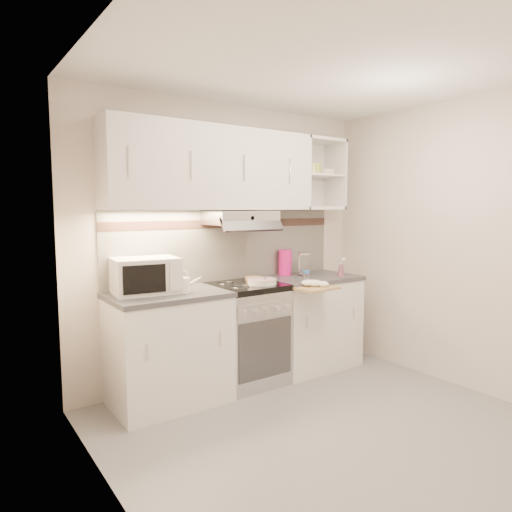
{
  "coord_description": "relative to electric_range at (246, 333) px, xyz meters",
  "views": [
    {
      "loc": [
        -2.22,
        -2.21,
        1.57
      ],
      "look_at": [
        0.0,
        0.95,
        1.16
      ],
      "focal_mm": 32.0,
      "sensor_mm": 36.0,
      "label": 1
    }
  ],
  "objects": [
    {
      "name": "ground",
      "position": [
        0.0,
        -1.1,
        -0.45
      ],
      "size": [
        3.0,
        3.0,
        0.0
      ],
      "primitive_type": "plane",
      "color": "gray",
      "rests_on": "ground"
    },
    {
      "name": "room_shell",
      "position": [
        0.0,
        -0.73,
        1.18
      ],
      "size": [
        3.04,
        2.84,
        2.52
      ],
      "color": "beige",
      "rests_on": "ground"
    },
    {
      "name": "base_cabinet_left",
      "position": [
        -0.75,
        0.0,
        -0.02
      ],
      "size": [
        0.9,
        0.6,
        0.86
      ],
      "primitive_type": "cube",
      "color": "white",
      "rests_on": "ground"
    },
    {
      "name": "worktop_left",
      "position": [
        -0.75,
        0.0,
        0.43
      ],
      "size": [
        0.92,
        0.62,
        0.04
      ],
      "primitive_type": "cube",
      "color": "#47474C",
      "rests_on": "base_cabinet_left"
    },
    {
      "name": "base_cabinet_right",
      "position": [
        0.75,
        0.0,
        -0.02
      ],
      "size": [
        0.9,
        0.6,
        0.86
      ],
      "primitive_type": "cube",
      "color": "white",
      "rests_on": "ground"
    },
    {
      "name": "worktop_right",
      "position": [
        0.75,
        0.0,
        0.43
      ],
      "size": [
        0.92,
        0.62,
        0.04
      ],
      "primitive_type": "cube",
      "color": "#47474C",
      "rests_on": "base_cabinet_right"
    },
    {
      "name": "electric_range",
      "position": [
        0.0,
        0.0,
        0.0
      ],
      "size": [
        0.6,
        0.6,
        0.9
      ],
      "color": "#B7B7BC",
      "rests_on": "ground"
    },
    {
      "name": "microwave",
      "position": [
        -0.9,
        0.08,
        0.59
      ],
      "size": [
        0.53,
        0.42,
        0.28
      ],
      "rotation": [
        0.0,
        0.0,
        -0.11
      ],
      "color": "silver",
      "rests_on": "worktop_left"
    },
    {
      "name": "watering_can",
      "position": [
        -0.65,
        -0.08,
        0.52
      ],
      "size": [
        0.22,
        0.11,
        0.19
      ],
      "rotation": [
        0.0,
        0.0,
        -0.04
      ],
      "color": "white",
      "rests_on": "worktop_left"
    },
    {
      "name": "plate_stack",
      "position": [
        0.1,
        -0.1,
        0.47
      ],
      "size": [
        0.26,
        0.26,
        0.05
      ],
      "rotation": [
        0.0,
        0.0,
        0.32
      ],
      "color": "white",
      "rests_on": "electric_range"
    },
    {
      "name": "bread_loaf",
      "position": [
        0.14,
        0.08,
        0.47
      ],
      "size": [
        0.15,
        0.15,
        0.04
      ],
      "primitive_type": "cylinder",
      "color": "#B07A45",
      "rests_on": "electric_range"
    },
    {
      "name": "pink_pitcher",
      "position": [
        0.6,
        0.2,
        0.58
      ],
      "size": [
        0.14,
        0.13,
        0.26
      ],
      "rotation": [
        0.0,
        0.0,
        -0.09
      ],
      "color": "#DE1480",
      "rests_on": "worktop_right"
    },
    {
      "name": "glass_jar",
      "position": [
        0.73,
        0.07,
        0.56
      ],
      "size": [
        0.12,
        0.12,
        0.23
      ],
      "rotation": [
        0.0,
        0.0,
        -0.3
      ],
      "color": "silver",
      "rests_on": "worktop_right"
    },
    {
      "name": "spice_jar",
      "position": [
        0.51,
        -0.22,
        0.5
      ],
      "size": [
        0.07,
        0.07,
        0.1
      ],
      "rotation": [
        0.0,
        0.0,
        -0.18
      ],
      "color": "silver",
      "rests_on": "worktop_right"
    },
    {
      "name": "spray_bottle",
      "position": [
        1.01,
        -0.16,
        0.52
      ],
      "size": [
        0.07,
        0.07,
        0.19
      ],
      "rotation": [
        0.0,
        0.0,
        -0.31
      ],
      "color": "pink",
      "rests_on": "worktop_right"
    },
    {
      "name": "cutting_board",
      "position": [
        0.47,
        -0.37,
        0.42
      ],
      "size": [
        0.37,
        0.34,
        0.02
      ],
      "primitive_type": "cube",
      "rotation": [
        0.0,
        0.0,
        0.04
      ],
      "color": "tan",
      "rests_on": "base_cabinet_right"
    },
    {
      "name": "dish_towel",
      "position": [
        0.47,
        -0.36,
        0.46
      ],
      "size": [
        0.32,
        0.3,
        0.07
      ],
      "primitive_type": null,
      "rotation": [
        0.0,
        0.0,
        -0.36
      ],
      "color": "silver",
      "rests_on": "cutting_board"
    }
  ]
}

